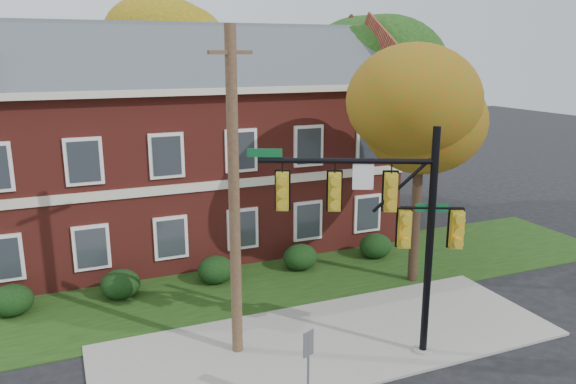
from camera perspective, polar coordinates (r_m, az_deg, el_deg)
name	(u,v)px	position (r m, az deg, el deg)	size (l,w,h in m)	color
ground	(347,358)	(16.88, 6.04, -16.40)	(120.00, 120.00, 0.00)	black
sidewalk	(331,340)	(17.63, 4.43, -14.81)	(14.00, 5.00, 0.08)	gray
grass_strip	(272,281)	(21.75, -1.64, -9.02)	(30.00, 6.00, 0.04)	#193811
apartment_building	(181,134)	(25.43, -10.85, 5.76)	(18.80, 8.80, 9.74)	maroon
hedge_far_left	(11,301)	(21.05, -26.29, -9.86)	(1.40, 1.26, 1.05)	black
hedge_left	(120,284)	(21.04, -16.66, -8.96)	(1.40, 1.26, 1.05)	black
hedge_center	(216,270)	(21.60, -7.33, -7.85)	(1.40, 1.26, 1.05)	black
hedge_right	(300,257)	(22.69, 1.26, -6.64)	(1.40, 1.26, 1.05)	black
hedge_far_right	(375,246)	(24.25, 8.88, -5.43)	(1.40, 1.26, 1.05)	black
tree_near_right	(429,106)	(20.76, 14.17, 8.46)	(4.50, 4.25, 8.58)	black
tree_right_rear	(391,60)	(30.36, 10.40, 13.02)	(6.30, 5.95, 10.62)	black
tree_far_rear	(171,46)	(33.13, -11.78, 14.27)	(6.84, 6.46, 11.52)	black
traffic_signal	(387,218)	(15.63, 10.07, -2.58)	(5.46, 2.65, 6.64)	gray
utility_pole	(234,197)	(15.34, -5.50, -0.54)	(1.36, 0.66, 9.24)	#463221
sign_post	(308,359)	(13.71, 2.07, -16.63)	(0.32, 0.17, 2.26)	slate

